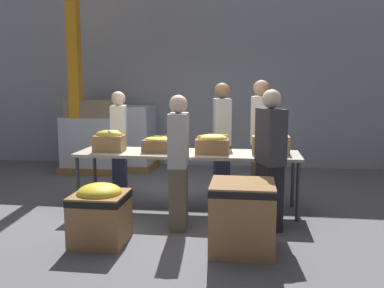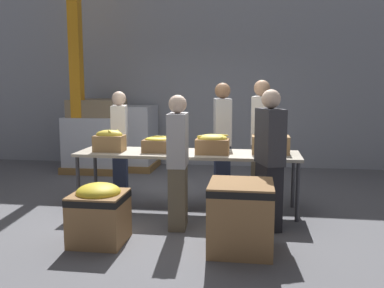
{
  "view_description": "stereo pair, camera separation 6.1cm",
  "coord_description": "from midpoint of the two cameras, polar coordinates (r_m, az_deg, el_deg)",
  "views": [
    {
      "loc": [
        0.82,
        -5.65,
        1.73
      ],
      "look_at": [
        0.06,
        0.01,
        0.91
      ],
      "focal_mm": 40.0,
      "sensor_mm": 36.0,
      "label": 1
    },
    {
      "loc": [
        0.88,
        -5.64,
        1.73
      ],
      "look_at": [
        0.06,
        0.01,
        0.91
      ],
      "focal_mm": 40.0,
      "sensor_mm": 36.0,
      "label": 2
    }
  ],
  "objects": [
    {
      "name": "pallet_stack_2",
      "position": [
        8.7,
        -12.5,
        0.02
      ],
      "size": [
        1.11,
        1.11,
        1.08
      ],
      "color": "olive",
      "rests_on": "ground_plane"
    },
    {
      "name": "volunteer_2",
      "position": [
        6.41,
        4.31,
        0.33
      ],
      "size": [
        0.31,
        0.5,
        1.73
      ],
      "rotation": [
        0.0,
        0.0,
        -1.4
      ],
      "color": "#2D3856",
      "rests_on": "ground_plane"
    },
    {
      "name": "pallet_stack_1",
      "position": [
        8.7,
        -12.19,
        1.13
      ],
      "size": [
        1.02,
        1.02,
        1.41
      ],
      "color": "olive",
      "rests_on": "ground_plane"
    },
    {
      "name": "donation_bin_1",
      "position": [
        4.5,
        6.91,
        -9.28
      ],
      "size": [
        0.66,
        0.66,
        0.72
      ],
      "color": "olive",
      "rests_on": "ground_plane"
    },
    {
      "name": "volunteer_3",
      "position": [
        6.65,
        -9.32,
        -0.02
      ],
      "size": [
        0.3,
        0.47,
        1.61
      ],
      "rotation": [
        0.0,
        0.0,
        -1.36
      ],
      "color": "#2D3856",
      "rests_on": "ground_plane"
    },
    {
      "name": "volunteer_0",
      "position": [
        6.44,
        9.43,
        0.46
      ],
      "size": [
        0.3,
        0.5,
        1.77
      ],
      "rotation": [
        0.0,
        0.0,
        -1.7
      ],
      "color": "#6B604C",
      "rests_on": "ground_plane"
    },
    {
      "name": "banana_box_3",
      "position": [
        5.77,
        10.73,
        0.25
      ],
      "size": [
        0.49,
        0.33,
        0.32
      ],
      "color": "#A37A4C",
      "rests_on": "sorting_table"
    },
    {
      "name": "banana_box_1",
      "position": [
        5.81,
        -4.27,
        0.01
      ],
      "size": [
        0.39,
        0.31,
        0.23
      ],
      "color": "olive",
      "rests_on": "sorting_table"
    },
    {
      "name": "donation_bin_0",
      "position": [
        4.79,
        -11.93,
        -8.78
      ],
      "size": [
        0.57,
        0.57,
        0.66
      ],
      "color": "olive",
      "rests_on": "ground_plane"
    },
    {
      "name": "banana_box_0",
      "position": [
        5.95,
        -10.66,
        0.48
      ],
      "size": [
        0.41,
        0.28,
        0.3
      ],
      "color": "#A37A4C",
      "rests_on": "sorting_table"
    },
    {
      "name": "sorting_table",
      "position": [
        5.79,
        -0.29,
        -1.6
      ],
      "size": [
        3.0,
        0.76,
        0.8
      ],
      "color": "#B2A893",
      "rests_on": "ground_plane"
    },
    {
      "name": "volunteer_4",
      "position": [
        5.07,
        -1.56,
        -2.54
      ],
      "size": [
        0.24,
        0.44,
        1.59
      ],
      "rotation": [
        0.0,
        0.0,
        1.63
      ],
      "color": "#6B604C",
      "rests_on": "ground_plane"
    },
    {
      "name": "wall_back",
      "position": [
        8.95,
        2.85,
        9.87
      ],
      "size": [
        16.0,
        0.08,
        4.0
      ],
      "color": "#9399A3",
      "rests_on": "ground_plane"
    },
    {
      "name": "volunteer_1",
      "position": [
        5.11,
        10.63,
        -2.22
      ],
      "size": [
        0.36,
        0.49,
        1.66
      ],
      "rotation": [
        0.0,
        0.0,
        1.92
      ],
      "color": "black",
      "rests_on": "ground_plane"
    },
    {
      "name": "banana_box_2",
      "position": [
        5.65,
        3.06,
        0.06
      ],
      "size": [
        0.43,
        0.33,
        0.26
      ],
      "color": "olive",
      "rests_on": "sorting_table"
    },
    {
      "name": "pallet_stack_0",
      "position": [
        8.71,
        -7.83,
        0.79
      ],
      "size": [
        0.97,
        0.97,
        1.27
      ],
      "color": "olive",
      "rests_on": "ground_plane"
    },
    {
      "name": "ground_plane",
      "position": [
        5.97,
        -0.29,
        -8.71
      ],
      "size": [
        30.0,
        30.0,
        0.0
      ],
      "primitive_type": "plane",
      "color": "slate"
    },
    {
      "name": "support_pillar",
      "position": [
        8.38,
        -14.96,
        9.73
      ],
      "size": [
        0.21,
        0.21,
        4.0
      ],
      "color": "orange",
      "rests_on": "ground_plane"
    }
  ]
}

